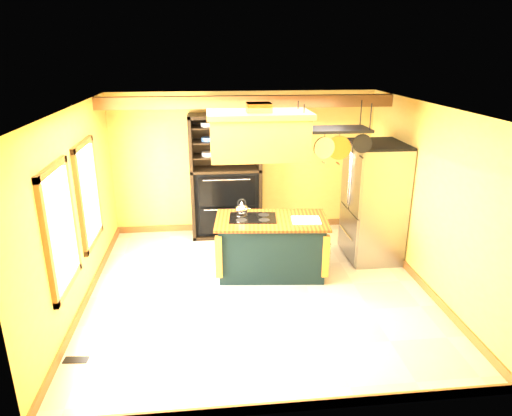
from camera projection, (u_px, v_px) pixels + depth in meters
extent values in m
plane|color=beige|center=(258.00, 289.00, 6.89)|extent=(5.00, 5.00, 0.00)
plane|color=white|center=(259.00, 107.00, 6.00)|extent=(5.00, 5.00, 0.00)
cube|color=#E0B552|center=(244.00, 163.00, 8.79)|extent=(5.00, 0.02, 2.70)
cube|color=#E0B552|center=(290.00, 293.00, 4.10)|extent=(5.00, 0.02, 2.70)
cube|color=#E0B552|center=(76.00, 211.00, 6.19)|extent=(0.02, 5.00, 2.70)
cube|color=#E0B552|center=(427.00, 198.00, 6.70)|extent=(0.02, 5.00, 2.70)
cube|color=brown|center=(247.00, 102.00, 7.63)|extent=(5.00, 0.15, 0.20)
cube|color=brown|center=(60.00, 229.00, 5.43)|extent=(0.06, 1.06, 1.56)
cube|color=white|center=(62.00, 229.00, 5.43)|extent=(0.02, 0.85, 1.34)
cube|color=brown|center=(88.00, 194.00, 6.74)|extent=(0.06, 1.06, 1.56)
cube|color=white|center=(90.00, 194.00, 6.75)|extent=(0.02, 0.85, 1.34)
cube|color=black|center=(271.00, 247.00, 7.26)|extent=(1.68, 1.02, 0.88)
cube|color=brown|center=(271.00, 220.00, 7.11)|extent=(1.83, 1.13, 0.04)
cube|color=black|center=(253.00, 218.00, 7.14)|extent=(0.77, 0.57, 0.01)
ellipsoid|color=silver|center=(242.00, 209.00, 7.22)|extent=(0.20, 0.20, 0.16)
cube|color=white|center=(306.00, 220.00, 7.03)|extent=(0.47, 0.38, 0.02)
cube|color=#CD8333|center=(259.00, 138.00, 6.66)|extent=(1.41, 0.76, 0.60)
cube|color=brown|center=(259.00, 114.00, 6.55)|extent=(1.50, 0.85, 0.08)
cube|color=#CD8333|center=(259.00, 110.00, 6.53)|extent=(0.35, 0.35, 0.20)
cube|color=black|center=(333.00, 129.00, 6.74)|extent=(1.08, 0.54, 0.04)
cylinder|color=black|center=(304.00, 118.00, 6.42)|extent=(0.02, 0.02, 0.40)
cylinder|color=black|center=(361.00, 113.00, 6.92)|extent=(0.02, 0.02, 0.40)
cylinder|color=black|center=(302.00, 142.00, 6.86)|extent=(0.28, 0.03, 0.28)
cylinder|color=silver|center=(324.00, 148.00, 6.70)|extent=(0.32, 0.04, 0.32)
cylinder|color=#C96E32|center=(339.00, 148.00, 6.95)|extent=(0.37, 0.03, 0.37)
cylinder|color=black|center=(362.00, 144.00, 6.74)|extent=(0.28, 0.04, 0.28)
cube|color=gray|center=(374.00, 203.00, 7.67)|extent=(0.82, 1.00, 1.96)
cube|color=gray|center=(356.00, 183.00, 7.25)|extent=(0.03, 0.48, 1.06)
cube|color=gray|center=(347.00, 175.00, 7.72)|extent=(0.03, 0.48, 1.06)
cube|color=gray|center=(348.00, 233.00, 7.80)|extent=(0.03, 0.96, 0.82)
cube|color=black|center=(370.00, 254.00, 7.98)|extent=(0.78, 0.95, 0.06)
cube|color=black|center=(225.00, 173.00, 8.77)|extent=(1.31, 0.06, 2.32)
cube|color=black|center=(192.00, 178.00, 8.47)|extent=(0.06, 0.56, 2.32)
cube|color=black|center=(259.00, 176.00, 8.60)|extent=(0.06, 0.56, 2.32)
cube|color=black|center=(226.00, 169.00, 8.49)|extent=(1.31, 0.56, 0.05)
cube|color=black|center=(226.00, 200.00, 8.72)|extent=(1.19, 0.46, 1.25)
cube|color=black|center=(227.00, 192.00, 8.32)|extent=(1.02, 0.04, 0.56)
cube|color=black|center=(227.00, 220.00, 8.51)|extent=(1.02, 0.04, 0.51)
cube|color=black|center=(225.00, 156.00, 8.40)|extent=(1.19, 0.50, 0.02)
cube|color=black|center=(225.00, 141.00, 8.31)|extent=(1.19, 0.50, 0.02)
cube|color=black|center=(225.00, 127.00, 8.23)|extent=(1.19, 0.50, 0.03)
cylinder|color=white|center=(208.00, 154.00, 8.31)|extent=(0.22, 0.22, 0.07)
cylinder|color=#3F69B1|center=(245.00, 136.00, 8.27)|extent=(0.10, 0.10, 0.17)
cube|color=black|center=(76.00, 360.00, 5.30)|extent=(0.29, 0.14, 0.01)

